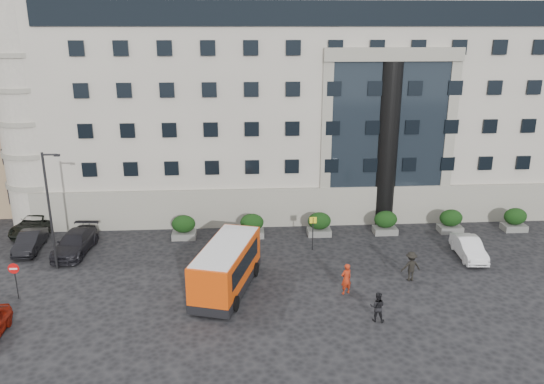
# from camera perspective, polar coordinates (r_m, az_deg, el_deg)

# --- Properties ---
(ground) EXTENTS (120.00, 120.00, 0.00)m
(ground) POSITION_cam_1_polar(r_m,az_deg,el_deg) (33.96, -3.83, -9.87)
(ground) COLOR black
(ground) RESTS_ON ground
(civic_building) EXTENTS (44.00, 24.00, 18.00)m
(civic_building) POSITION_cam_1_polar(r_m,az_deg,el_deg) (52.86, 2.60, 10.37)
(civic_building) COLOR #A69F92
(civic_building) RESTS_ON ground
(entrance_column) EXTENTS (1.80, 1.80, 13.00)m
(entrance_column) POSITION_cam_1_polar(r_m,az_deg,el_deg) (43.07, 12.22, 4.95)
(entrance_column) COLOR black
(entrance_column) RESTS_ON ground
(apartment_far) EXTENTS (13.00, 13.00, 22.00)m
(apartment_far) POSITION_cam_1_polar(r_m,az_deg,el_deg) (73.56, -26.07, 12.27)
(apartment_far) COLOR #7A6147
(apartment_far) RESTS_ON ground
(hedge_a) EXTENTS (1.80, 1.26, 1.84)m
(hedge_a) POSITION_cam_1_polar(r_m,az_deg,el_deg) (40.92, -9.48, -3.72)
(hedge_a) COLOR #595957
(hedge_a) RESTS_ON ground
(hedge_b) EXTENTS (1.80, 1.26, 1.84)m
(hedge_b) POSITION_cam_1_polar(r_m,az_deg,el_deg) (40.70, -2.16, -3.60)
(hedge_b) COLOR #595957
(hedge_b) RESTS_ON ground
(hedge_c) EXTENTS (1.80, 1.26, 1.84)m
(hedge_c) POSITION_cam_1_polar(r_m,az_deg,el_deg) (41.14, 5.11, -3.42)
(hedge_c) COLOR #595957
(hedge_c) RESTS_ON ground
(hedge_d) EXTENTS (1.80, 1.26, 1.84)m
(hedge_d) POSITION_cam_1_polar(r_m,az_deg,el_deg) (42.23, 12.11, -3.20)
(hedge_d) COLOR #595957
(hedge_d) RESTS_ON ground
(hedge_e) EXTENTS (1.80, 1.26, 1.84)m
(hedge_e) POSITION_cam_1_polar(r_m,az_deg,el_deg) (43.90, 18.67, -2.95)
(hedge_e) COLOR #595957
(hedge_e) RESTS_ON ground
(hedge_f) EXTENTS (1.80, 1.26, 1.84)m
(hedge_f) POSITION_cam_1_polar(r_m,az_deg,el_deg) (46.10, 24.67, -2.68)
(hedge_f) COLOR #595957
(hedge_f) RESTS_ON ground
(street_lamp) EXTENTS (1.16, 0.18, 8.00)m
(street_lamp) POSITION_cam_1_polar(r_m,az_deg,el_deg) (37.09, -22.76, -1.51)
(street_lamp) COLOR #262628
(street_lamp) RESTS_ON ground
(bus_stop_sign) EXTENTS (0.50, 0.08, 2.52)m
(bus_stop_sign) POSITION_cam_1_polar(r_m,az_deg,el_deg) (38.15, 4.42, -3.84)
(bus_stop_sign) COLOR #262628
(bus_stop_sign) RESTS_ON ground
(no_entry_sign) EXTENTS (0.64, 0.16, 2.32)m
(no_entry_sign) POSITION_cam_1_polar(r_m,az_deg,el_deg) (34.93, -25.96, -7.91)
(no_entry_sign) COLOR #262628
(no_entry_sign) RESTS_ON ground
(minibus) EXTENTS (4.39, 7.52, 2.97)m
(minibus) POSITION_cam_1_polar(r_m,az_deg,el_deg) (32.61, -4.93, -7.90)
(minibus) COLOR #DC430A
(minibus) RESTS_ON ground
(red_truck) EXTENTS (3.13, 5.17, 2.60)m
(red_truck) POSITION_cam_1_polar(r_m,az_deg,el_deg) (53.00, -20.93, 0.75)
(red_truck) COLOR #99260B
(red_truck) RESTS_ON ground
(parked_car_b) EXTENTS (1.68, 4.24, 1.37)m
(parked_car_b) POSITION_cam_1_polar(r_m,az_deg,el_deg) (42.15, -24.59, -4.86)
(parked_car_b) COLOR black
(parked_car_b) RESTS_ON ground
(parked_car_c) EXTENTS (2.55, 5.35, 1.51)m
(parked_car_c) POSITION_cam_1_polar(r_m,az_deg,el_deg) (40.50, -20.41, -5.13)
(parked_car_c) COLOR black
(parked_car_c) RESTS_ON ground
(parked_car_d) EXTENTS (3.17, 5.61, 1.48)m
(parked_car_d) POSITION_cam_1_polar(r_m,az_deg,el_deg) (45.50, -24.00, -3.11)
(parked_car_d) COLOR black
(parked_car_d) RESTS_ON ground
(white_taxi) EXTENTS (1.78, 4.34, 1.40)m
(white_taxi) POSITION_cam_1_polar(r_m,az_deg,el_deg) (39.73, 20.41, -5.67)
(white_taxi) COLOR silver
(white_taxi) RESTS_ON ground
(pedestrian_a) EXTENTS (0.85, 0.72, 1.97)m
(pedestrian_a) POSITION_cam_1_polar(r_m,az_deg,el_deg) (32.69, 7.98, -9.23)
(pedestrian_a) COLOR #A62810
(pedestrian_a) RESTS_ON ground
(pedestrian_b) EXTENTS (0.99, 0.86, 1.73)m
(pedestrian_b) POSITION_cam_1_polar(r_m,az_deg,el_deg) (30.26, 11.27, -12.01)
(pedestrian_b) COLOR black
(pedestrian_b) RESTS_ON ground
(pedestrian_c) EXTENTS (1.35, 0.89, 1.96)m
(pedestrian_c) POSITION_cam_1_polar(r_m,az_deg,el_deg) (35.08, 14.72, -7.73)
(pedestrian_c) COLOR black
(pedestrian_c) RESTS_ON ground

